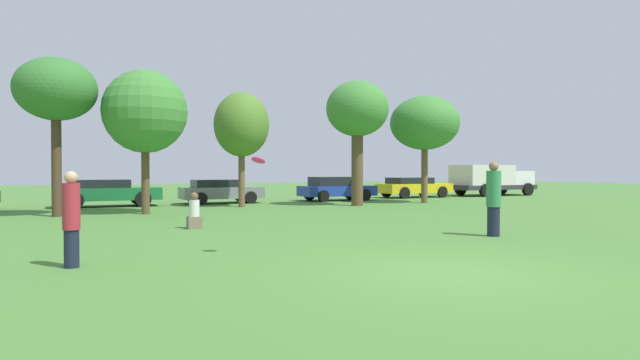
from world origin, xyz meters
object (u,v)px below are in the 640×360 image
(parked_car_yellow, at_px, (413,187))
(delivery_truck_white, at_px, (490,179))
(frisbee, at_px, (258,160))
(parked_car_grey, at_px, (220,191))
(tree_5, at_px, (425,123))
(parked_car_blue, at_px, (336,188))
(tree_2, at_px, (145,112))
(bystander_sitting, at_px, (194,213))
(person_catcher, at_px, (494,199))
(tree_4, at_px, (357,111))
(person_thrower, at_px, (71,218))
(tree_1, at_px, (56,91))
(tree_3, at_px, (241,125))
(parked_car_green, at_px, (107,192))

(parked_car_yellow, distance_m, delivery_truck_white, 6.18)
(frisbee, height_order, parked_car_yellow, frisbee)
(parked_car_grey, bearing_deg, tree_5, -24.46)
(tree_5, relative_size, parked_car_blue, 1.30)
(parked_car_grey, xyz_separation_m, parked_car_yellow, (12.29, 0.23, 0.04))
(tree_2, bearing_deg, parked_car_blue, 23.04)
(bystander_sitting, xyz_separation_m, parked_car_grey, (3.94, 10.95, 0.20))
(parked_car_yellow, bearing_deg, parked_car_blue, -172.93)
(person_catcher, xyz_separation_m, tree_4, (2.88, 11.45, 3.51))
(tree_5, xyz_separation_m, parked_car_yellow, (2.78, 4.61, -3.42))
(delivery_truck_white, bearing_deg, person_thrower, -147.85)
(tree_4, xyz_separation_m, delivery_truck_white, (13.16, 4.63, -3.34))
(person_thrower, bearing_deg, delivery_truck_white, 32.53)
(tree_2, xyz_separation_m, parked_car_blue, (10.85, 4.62, -3.22))
(parked_car_yellow, xyz_separation_m, delivery_truck_white, (6.16, -0.29, 0.46))
(frisbee, distance_m, tree_1, 12.34)
(bystander_sitting, xyz_separation_m, parked_car_blue, (10.39, 10.48, 0.24))
(tree_5, xyz_separation_m, parked_car_grey, (-9.51, 4.39, -3.46))
(tree_5, bearing_deg, tree_3, 171.71)
(bystander_sitting, height_order, parked_car_yellow, parked_car_yellow)
(parked_car_grey, bearing_deg, tree_1, -146.84)
(parked_car_blue, bearing_deg, frisbee, -123.00)
(tree_1, bearing_deg, parked_car_green, 66.53)
(person_thrower, relative_size, parked_car_grey, 0.41)
(delivery_truck_white, bearing_deg, person_catcher, -134.61)
(person_thrower, height_order, tree_4, tree_4)
(person_thrower, bearing_deg, person_catcher, -0.00)
(tree_4, height_order, parked_car_blue, tree_4)
(bystander_sitting, height_order, tree_5, tree_5)
(parked_car_yellow, bearing_deg, frisbee, -134.17)
(bystander_sitting, relative_size, tree_5, 0.19)
(frisbee, bearing_deg, parked_car_green, 94.88)
(person_thrower, distance_m, tree_1, 11.81)
(person_thrower, height_order, bystander_sitting, person_thrower)
(frisbee, height_order, parked_car_grey, frisbee)
(frisbee, relative_size, parked_car_green, 0.06)
(person_thrower, height_order, parked_car_grey, person_thrower)
(tree_4, bearing_deg, person_catcher, -104.10)
(parked_car_yellow, bearing_deg, tree_5, -120.73)
(person_catcher, height_order, tree_1, tree_1)
(tree_4, bearing_deg, bystander_sitting, -145.86)
(tree_5, bearing_deg, delivery_truck_white, 25.85)
(tree_1, xyz_separation_m, delivery_truck_white, (25.89, 4.75, -3.40))
(frisbee, distance_m, parked_car_grey, 16.87)
(tree_1, relative_size, parked_car_grey, 1.41)
(tree_4, bearing_deg, tree_1, -179.49)
(parked_car_green, bearing_deg, delivery_truck_white, 0.28)
(bystander_sitting, bearing_deg, person_catcher, -39.28)
(person_catcher, height_order, tree_5, tree_5)
(bystander_sitting, height_order, tree_3, tree_3)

